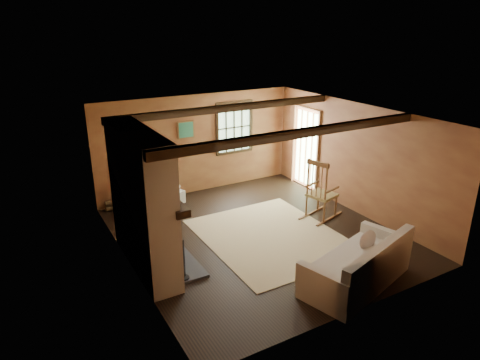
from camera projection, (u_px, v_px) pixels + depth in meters
ground at (257, 235)px, 8.50m from camera, size 5.50×5.50×0.00m
room_envelope at (261, 151)px, 8.25m from camera, size 5.02×5.52×2.44m
fireplace at (144, 206)px, 7.09m from camera, size 1.02×2.30×2.40m
rug at (271, 236)px, 8.43m from camera, size 2.50×3.00×0.01m
rocking_chair at (321, 193)px, 9.08m from camera, size 1.06×0.75×1.32m
sofa at (360, 268)px, 6.81m from camera, size 2.20×1.42×0.82m
firewood_pile at (121, 204)px, 9.65m from camera, size 0.66×0.12×0.24m
laundry_basket at (172, 198)px, 9.91m from camera, size 0.60×0.52×0.30m
basket_pillow at (171, 187)px, 9.82m from camera, size 0.51×0.47×0.21m
armchair at (143, 197)px, 9.44m from camera, size 1.04×1.04×0.68m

